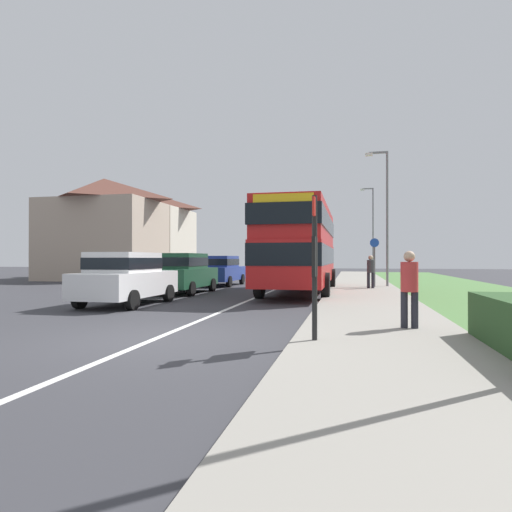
{
  "coord_description": "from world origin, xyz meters",
  "views": [
    {
      "loc": [
        3.6,
        -7.57,
        1.52
      ],
      "look_at": [
        0.58,
        6.21,
        1.6
      ],
      "focal_mm": 30.29,
      "sensor_mm": 36.0,
      "label": 1
    }
  ],
  "objects_px": {
    "parked_car_dark_green": "(183,272)",
    "street_lamp_near": "(510,40)",
    "parked_car_blue": "(220,269)",
    "street_lamp_far": "(372,226)",
    "cycle_route_sign": "(375,260)",
    "pedestrian_walking_away": "(371,270)",
    "double_decker_bus": "(300,244)",
    "pedestrian_at_stop": "(409,285)",
    "parked_car_white": "(126,276)",
    "bus_stop_sign": "(315,257)",
    "street_lamp_mid": "(385,209)"
  },
  "relations": [
    {
      "from": "bus_stop_sign",
      "to": "street_lamp_far",
      "type": "height_order",
      "value": "street_lamp_far"
    },
    {
      "from": "parked_car_white",
      "to": "parked_car_blue",
      "type": "relative_size",
      "value": 0.93
    },
    {
      "from": "parked_car_white",
      "to": "bus_stop_sign",
      "type": "relative_size",
      "value": 1.59
    },
    {
      "from": "parked_car_white",
      "to": "pedestrian_at_stop",
      "type": "relative_size",
      "value": 2.48
    },
    {
      "from": "parked_car_blue",
      "to": "cycle_route_sign",
      "type": "xyz_separation_m",
      "value": [
        8.3,
        -1.06,
        0.51
      ]
    },
    {
      "from": "cycle_route_sign",
      "to": "pedestrian_walking_away",
      "type": "bearing_deg",
      "value": -102.07
    },
    {
      "from": "parked_car_white",
      "to": "street_lamp_near",
      "type": "height_order",
      "value": "street_lamp_near"
    },
    {
      "from": "parked_car_white",
      "to": "parked_car_dark_green",
      "type": "relative_size",
      "value": 0.96
    },
    {
      "from": "parked_car_dark_green",
      "to": "street_lamp_far",
      "type": "bearing_deg",
      "value": 67.15
    },
    {
      "from": "parked_car_white",
      "to": "pedestrian_at_stop",
      "type": "height_order",
      "value": "parked_car_white"
    },
    {
      "from": "cycle_route_sign",
      "to": "parked_car_dark_green",
      "type": "bearing_deg",
      "value": -151.44
    },
    {
      "from": "double_decker_bus",
      "to": "pedestrian_at_stop",
      "type": "xyz_separation_m",
      "value": [
        3.31,
        -9.73,
        -1.17
      ]
    },
    {
      "from": "double_decker_bus",
      "to": "street_lamp_far",
      "type": "xyz_separation_m",
      "value": [
        3.96,
        19.95,
        2.24
      ]
    },
    {
      "from": "double_decker_bus",
      "to": "bus_stop_sign",
      "type": "distance_m",
      "value": 11.52
    },
    {
      "from": "street_lamp_near",
      "to": "double_decker_bus",
      "type": "bearing_deg",
      "value": 106.12
    },
    {
      "from": "pedestrian_at_stop",
      "to": "street_lamp_far",
      "type": "bearing_deg",
      "value": 88.74
    },
    {
      "from": "cycle_route_sign",
      "to": "street_lamp_far",
      "type": "relative_size",
      "value": 0.33
    },
    {
      "from": "bus_stop_sign",
      "to": "street_lamp_mid",
      "type": "relative_size",
      "value": 0.37
    },
    {
      "from": "parked_car_white",
      "to": "parked_car_blue",
      "type": "xyz_separation_m",
      "value": [
        -0.02,
        10.41,
        -0.02
      ]
    },
    {
      "from": "parked_car_blue",
      "to": "street_lamp_far",
      "type": "bearing_deg",
      "value": 60.16
    },
    {
      "from": "cycle_route_sign",
      "to": "pedestrian_at_stop",
      "type": "bearing_deg",
      "value": -90.02
    },
    {
      "from": "parked_car_blue",
      "to": "bus_stop_sign",
      "type": "bearing_deg",
      "value": -67.44
    },
    {
      "from": "parked_car_white",
      "to": "cycle_route_sign",
      "type": "xyz_separation_m",
      "value": [
        8.28,
        9.35,
        0.49
      ]
    },
    {
      "from": "street_lamp_far",
      "to": "street_lamp_mid",
      "type": "bearing_deg",
      "value": -90.33
    },
    {
      "from": "pedestrian_at_stop",
      "to": "parked_car_dark_green",
      "type": "bearing_deg",
      "value": 134.18
    },
    {
      "from": "double_decker_bus",
      "to": "pedestrian_walking_away",
      "type": "distance_m",
      "value": 3.95
    },
    {
      "from": "parked_car_white",
      "to": "street_lamp_mid",
      "type": "xyz_separation_m",
      "value": [
        8.84,
        10.05,
        3.1
      ]
    },
    {
      "from": "double_decker_bus",
      "to": "parked_car_blue",
      "type": "distance_m",
      "value": 6.72
    },
    {
      "from": "pedestrian_walking_away",
      "to": "bus_stop_sign",
      "type": "distance_m",
      "value": 13.68
    },
    {
      "from": "pedestrian_at_stop",
      "to": "bus_stop_sign",
      "type": "distance_m",
      "value": 2.49
    },
    {
      "from": "parked_car_blue",
      "to": "pedestrian_walking_away",
      "type": "relative_size",
      "value": 2.67
    },
    {
      "from": "double_decker_bus",
      "to": "parked_car_white",
      "type": "bearing_deg",
      "value": -129.27
    },
    {
      "from": "street_lamp_mid",
      "to": "street_lamp_far",
      "type": "relative_size",
      "value": 0.91
    },
    {
      "from": "street_lamp_far",
      "to": "parked_car_dark_green",
      "type": "bearing_deg",
      "value": -112.85
    },
    {
      "from": "pedestrian_walking_away",
      "to": "cycle_route_sign",
      "type": "relative_size",
      "value": 0.66
    },
    {
      "from": "double_decker_bus",
      "to": "pedestrian_walking_away",
      "type": "xyz_separation_m",
      "value": [
        3.08,
        2.18,
        -1.17
      ]
    },
    {
      "from": "pedestrian_at_stop",
      "to": "street_lamp_mid",
      "type": "xyz_separation_m",
      "value": [
        0.56,
        13.71,
        3.06
      ]
    },
    {
      "from": "parked_car_white",
      "to": "pedestrian_walking_away",
      "type": "height_order",
      "value": "parked_car_white"
    },
    {
      "from": "parked_car_white",
      "to": "street_lamp_mid",
      "type": "distance_m",
      "value": 13.74
    },
    {
      "from": "double_decker_bus",
      "to": "parked_car_white",
      "type": "xyz_separation_m",
      "value": [
        -4.97,
        -6.07,
        -1.2
      ]
    },
    {
      "from": "street_lamp_far",
      "to": "street_lamp_near",
      "type": "bearing_deg",
      "value": -90.09
    },
    {
      "from": "parked_car_white",
      "to": "cycle_route_sign",
      "type": "bearing_deg",
      "value": 48.48
    },
    {
      "from": "parked_car_white",
      "to": "cycle_route_sign",
      "type": "distance_m",
      "value": 12.5
    },
    {
      "from": "double_decker_bus",
      "to": "street_lamp_far",
      "type": "bearing_deg",
      "value": 78.76
    },
    {
      "from": "pedestrian_at_stop",
      "to": "cycle_route_sign",
      "type": "relative_size",
      "value": 0.66
    },
    {
      "from": "bus_stop_sign",
      "to": "parked_car_white",
      "type": "bearing_deg",
      "value": 140.74
    },
    {
      "from": "cycle_route_sign",
      "to": "parked_car_blue",
      "type": "bearing_deg",
      "value": 172.73
    },
    {
      "from": "parked_car_blue",
      "to": "street_lamp_mid",
      "type": "distance_m",
      "value": 9.4
    },
    {
      "from": "parked_car_dark_green",
      "to": "street_lamp_near",
      "type": "distance_m",
      "value": 15.47
    },
    {
      "from": "bus_stop_sign",
      "to": "pedestrian_walking_away",
      "type": "bearing_deg",
      "value": 83.59
    }
  ]
}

